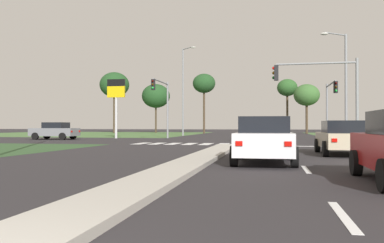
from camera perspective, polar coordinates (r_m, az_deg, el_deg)
name	(u,v)px	position (r m, az deg, el deg)	size (l,w,h in m)	color
ground_plane	(239,141)	(32.22, 6.68, -2.82)	(200.00, 200.00, 0.00)	#282628
grass_verge_far_left	(83,134)	(63.16, -15.17, -1.70)	(35.00, 35.00, 0.01)	#476B38
median_island_near	(194,161)	(13.39, 0.27, -5.67)	(1.20, 22.00, 0.14)	#ADA89E
median_island_far	(253,134)	(57.16, 8.65, -1.77)	(1.20, 36.00, 0.14)	gray
lane_dash_near	(343,216)	(6.09, 20.65, -12.41)	(0.14, 2.00, 0.01)	silver
lane_dash_second	(306,169)	(11.99, 15.89, -6.56)	(0.14, 2.00, 0.01)	silver
lane_dash_third	(294,154)	(17.95, 14.31, -4.57)	(0.14, 2.00, 0.01)	silver
lane_dash_fourth	(288,147)	(23.93, 13.52, -3.57)	(0.14, 2.00, 0.01)	silver
stop_bar_near	(292,146)	(25.16, 14.09, -3.42)	(6.40, 0.50, 0.01)	silver
crosswalk_bar_near	(142,143)	(28.36, -7.18, -3.11)	(0.70, 2.80, 0.01)	silver
crosswalk_bar_second	(157,144)	(28.02, -4.95, -3.14)	(0.70, 2.80, 0.01)	silver
crosswalk_bar_third	(173,144)	(27.73, -2.66, -3.17)	(0.70, 2.80, 0.01)	silver
crosswalk_bar_fourth	(190,144)	(27.47, -0.33, -3.20)	(0.70, 2.80, 0.01)	silver
crosswalk_bar_fifth	(206,144)	(27.27, 2.04, -3.21)	(0.70, 2.80, 0.01)	silver
crosswalk_bar_sixth	(223,144)	(27.11, 4.45, -3.23)	(0.70, 2.80, 0.01)	silver
crosswalk_bar_seventh	(240,144)	(27.00, 6.88, -3.24)	(0.70, 2.80, 0.01)	silver
car_white_near	(264,139)	(13.67, 10.27, -2.53)	(2.02, 4.34, 1.55)	silver
car_grey_second	(55,131)	(38.13, -18.92, -1.25)	(4.15, 2.09, 1.55)	slate
car_black_fourth	(378,132)	(35.45, 24.95, -1.31)	(4.62, 2.01, 1.50)	black
car_beige_fifth	(343,137)	(18.55, 20.72, -2.10)	(2.06, 4.58, 1.47)	#BCAD8E
traffic_signal_near_right	(324,85)	(25.81, 18.24, 4.89)	(5.10, 0.32, 5.32)	gray
traffic_signal_far_left	(162,98)	(38.20, -4.23, 3.41)	(0.32, 5.35, 5.62)	gray
traffic_signal_far_right	(330,99)	(37.03, 19.06, 3.05)	(0.32, 5.43, 5.11)	gray
street_lamp_second	(344,81)	(32.48, 20.76, 5.46)	(2.11, 1.56, 8.21)	gray
street_lamp_third	(184,87)	(49.27, -1.17, 4.88)	(1.99, 1.81, 10.73)	gray
pedestrian_at_median	(247,126)	(41.38, 7.80, -0.64)	(0.34, 0.34, 1.77)	#4C4C4C
fuel_price_totem	(116,95)	(40.41, -10.73, 3.70)	(1.80, 0.24, 5.84)	silver
treeline_near	(114,85)	(68.76, -10.96, 5.11)	(4.92, 4.92, 10.22)	#423323
treeline_second	(156,96)	(69.93, -5.15, 3.62)	(4.86, 4.86, 8.46)	#423323
treeline_third	(204,84)	(63.93, 1.72, 5.37)	(3.59, 3.59, 9.50)	#423323
treeline_fourth	(287,88)	(67.01, 13.38, 4.62)	(3.26, 3.26, 8.81)	#423323
treeline_fifth	(307,95)	(64.36, 15.98, 3.61)	(3.93, 3.93, 7.65)	#423323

